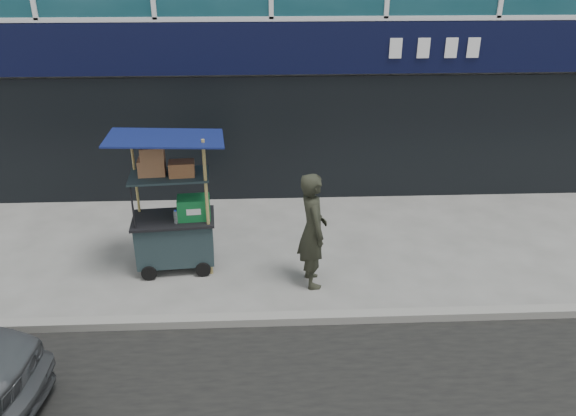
{
  "coord_description": "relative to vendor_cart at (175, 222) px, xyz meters",
  "views": [
    {
      "loc": [
        -0.17,
        -6.31,
        4.51
      ],
      "look_at": [
        0.17,
        1.2,
        1.03
      ],
      "focal_mm": 35.0,
      "sensor_mm": 36.0,
      "label": 1
    }
  ],
  "objects": [
    {
      "name": "curb",
      "position": [
        1.53,
        -1.52,
        -0.71
      ],
      "size": [
        80.0,
        0.18,
        0.12
      ],
      "primitive_type": "cube",
      "color": "gray",
      "rests_on": "ground"
    },
    {
      "name": "vendor_cart",
      "position": [
        0.0,
        0.0,
        0.0
      ],
      "size": [
        1.71,
        1.28,
        2.18
      ],
      "rotation": [
        0.0,
        0.0,
        0.09
      ],
      "color": "#1B2B2E",
      "rests_on": "ground"
    },
    {
      "name": "vendor_man",
      "position": [
        2.03,
        -0.55,
        0.1
      ],
      "size": [
        0.51,
        0.69,
        1.73
      ],
      "primitive_type": "imported",
      "rotation": [
        0.0,
        0.0,
        1.73
      ],
      "color": "#26281D",
      "rests_on": "ground"
    },
    {
      "name": "ground",
      "position": [
        1.53,
        -1.32,
        -0.77
      ],
      "size": [
        80.0,
        80.0,
        0.0
      ],
      "primitive_type": "plane",
      "color": "slate",
      "rests_on": "ground"
    }
  ]
}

